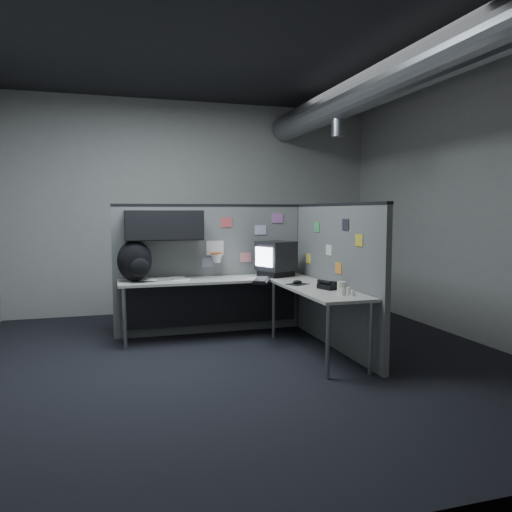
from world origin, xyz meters
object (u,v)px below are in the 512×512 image
object	(u,v)px
phone	(329,285)
backpack	(135,261)
desk	(242,291)
keyboard	(261,280)
monitor	(276,258)

from	to	relation	value
phone	backpack	bearing A→B (deg)	141.53
desk	backpack	distance (m)	1.28
desk	keyboard	xyz separation A→B (m)	(0.19, -0.16, 0.14)
backpack	keyboard	bearing A→B (deg)	-16.58
desk	backpack	size ratio (longest dim) A/B	4.82
keyboard	phone	world-z (taller)	phone
monitor	phone	size ratio (longest dim) A/B	2.03
desk	phone	size ratio (longest dim) A/B	9.30
keyboard	backpack	size ratio (longest dim) A/B	1.00
desk	backpack	bearing A→B (deg)	165.58
monitor	backpack	distance (m)	1.71
desk	phone	world-z (taller)	phone
desk	monitor	distance (m)	0.68
desk	keyboard	world-z (taller)	keyboard
monitor	keyboard	world-z (taller)	monitor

